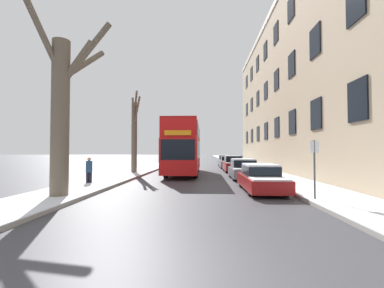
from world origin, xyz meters
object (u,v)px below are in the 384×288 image
parked_car_1 (243,170)px  parked_car_3 (228,163)px  bare_tree_left_0 (62,106)px  street_sign_post (315,167)px  parked_car_4 (225,161)px  double_decker_bus (184,146)px  bare_tree_left_1 (134,134)px  parked_car_2 (233,164)px  pedestrian_left_sidewalk (89,170)px  parked_car_0 (261,179)px

parked_car_1 → parked_car_3: parked_car_3 is taller
bare_tree_left_0 → street_sign_post: 10.09m
parked_car_4 → double_decker_bus: bearing=-108.5°
parked_car_1 → bare_tree_left_1: bearing=158.8°
double_decker_bus → parked_car_1: double_decker_bus is taller
double_decker_bus → parked_car_2: double_decker_bus is taller
double_decker_bus → parked_car_4: bearing=71.5°
bare_tree_left_0 → parked_car_4: size_ratio=1.94×
parked_car_3 → pedestrian_left_sidewalk: 17.99m
street_sign_post → parked_car_3: bearing=93.9°
parked_car_1 → double_decker_bus: bearing=141.7°
bare_tree_left_0 → pedestrian_left_sidewalk: (-0.73, 4.07, -2.88)m
pedestrian_left_sidewalk → double_decker_bus: bearing=45.6°
bare_tree_left_0 → double_decker_bus: 12.26m
parked_car_0 → bare_tree_left_1: bearing=134.2°
bare_tree_left_0 → pedestrian_left_sidewalk: 5.04m
double_decker_bus → parked_car_3: (4.42, 8.04, -1.74)m
parked_car_3 → parked_car_4: bearing=90.0°
parked_car_0 → pedestrian_left_sidewalk: 9.30m
double_decker_bus → parked_car_1: size_ratio=2.51×
double_decker_bus → pedestrian_left_sidewalk: 8.95m
bare_tree_left_1 → parked_car_0: bearing=-45.8°
bare_tree_left_1 → parked_car_1: size_ratio=1.66×
parked_car_2 → parked_car_4: size_ratio=1.07×
parked_car_1 → parked_car_3: (0.00, 11.53, 0.01)m
parked_car_3 → bare_tree_left_0: bearing=-113.3°
parked_car_3 → bare_tree_left_1: bearing=-136.5°
parked_car_0 → pedestrian_left_sidewalk: pedestrian_left_sidewalk is taller
bare_tree_left_1 → parked_car_3: bearing=43.5°
street_sign_post → parked_car_4: bearing=93.1°
parked_car_0 → parked_car_3: (0.00, 17.06, 0.05)m
parked_car_4 → bare_tree_left_0: bearing=-108.8°
parked_car_3 → pedestrian_left_sidewalk: (-9.16, -15.48, 0.22)m
bare_tree_left_1 → parked_car_0: size_ratio=1.50×
parked_car_0 → street_sign_post: bearing=-64.2°
parked_car_0 → parked_car_1: size_ratio=1.11×
bare_tree_left_0 → parked_car_0: 9.34m
bare_tree_left_0 → double_decker_bus: bare_tree_left_0 is taller
bare_tree_left_1 → double_decker_bus: size_ratio=0.66×
parked_car_1 → parked_car_4: bearing=90.0°
parked_car_4 → pedestrian_left_sidewalk: 22.58m
parked_car_0 → street_sign_post: (1.36, -2.82, 0.74)m
parked_car_2 → pedestrian_left_sidewalk: 13.81m
parked_car_2 → parked_car_4: parked_car_2 is taller
bare_tree_left_0 → parked_car_1: bare_tree_left_0 is taller
bare_tree_left_1 → pedestrian_left_sidewalk: 7.73m
bare_tree_left_0 → parked_car_2: bare_tree_left_0 is taller
pedestrian_left_sidewalk → street_sign_post: street_sign_post is taller
parked_car_4 → pedestrian_left_sidewalk: (-9.16, -20.63, 0.20)m
bare_tree_left_0 → double_decker_bus: bearing=70.8°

